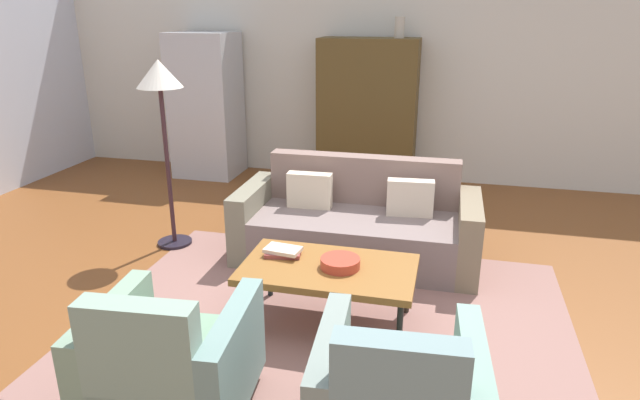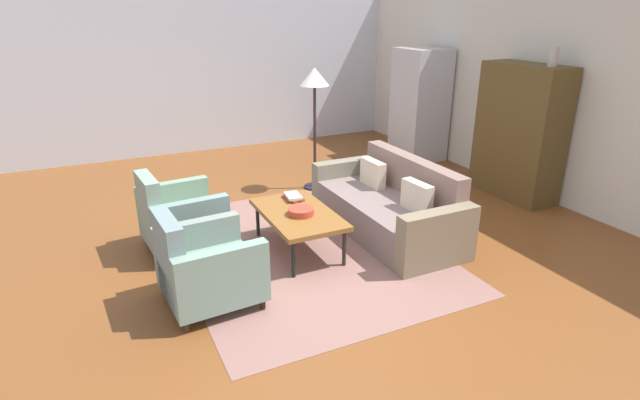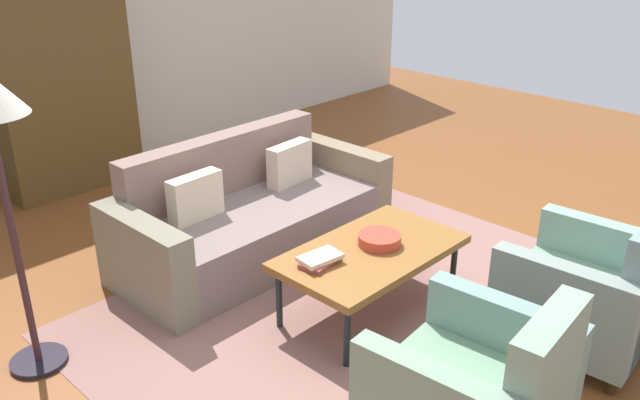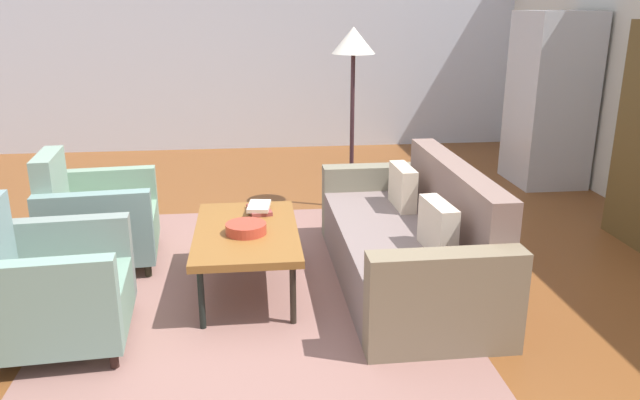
% 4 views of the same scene
% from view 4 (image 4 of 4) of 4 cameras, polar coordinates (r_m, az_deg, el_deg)
% --- Properties ---
extents(ground_plane, '(11.26, 11.26, 0.00)m').
position_cam_4_polar(ground_plane, '(4.30, -5.82, -8.97)').
color(ground_plane, brown).
extents(wall_left, '(0.12, 7.36, 2.80)m').
position_cam_4_polar(wall_left, '(8.56, -6.61, 14.05)').
color(wall_left, silver).
rests_on(wall_left, ground).
extents(area_rug, '(3.40, 2.60, 0.01)m').
position_cam_4_polar(area_rug, '(4.44, -5.96, -8.04)').
color(area_rug, '#8B6159').
rests_on(area_rug, ground).
extents(couch, '(2.11, 0.92, 0.86)m').
position_cam_4_polar(couch, '(4.47, 8.67, -4.00)').
color(couch, slate).
rests_on(couch, ground).
extents(coffee_table, '(1.20, 0.70, 0.45)m').
position_cam_4_polar(coffee_table, '(4.28, -6.80, -3.15)').
color(coffee_table, black).
rests_on(coffee_table, ground).
extents(armchair_left, '(0.87, 0.87, 0.88)m').
position_cam_4_polar(armchair_left, '(5.02, -20.20, -1.82)').
color(armchair_left, '#312C1A').
rests_on(armchair_left, ground).
extents(armchair_right, '(0.85, 0.85, 0.88)m').
position_cam_4_polar(armchair_right, '(3.95, -24.11, -7.59)').
color(armchair_right, '#362919').
rests_on(armchair_right, ground).
extents(fruit_bowl, '(0.27, 0.27, 0.07)m').
position_cam_4_polar(fruit_bowl, '(4.18, -6.83, -2.61)').
color(fruit_bowl, '#B63C2A').
rests_on(fruit_bowl, coffee_table).
extents(book_stack, '(0.28, 0.19, 0.06)m').
position_cam_4_polar(book_stack, '(4.60, -5.64, -0.74)').
color(book_stack, brown).
rests_on(book_stack, coffee_table).
extents(refrigerator, '(0.80, 0.73, 1.85)m').
position_cam_4_polar(refrigerator, '(7.24, 20.37, 8.66)').
color(refrigerator, '#B7BABF').
rests_on(refrigerator, ground).
extents(floor_lamp, '(0.40, 0.40, 1.72)m').
position_cam_4_polar(floor_lamp, '(5.84, 3.05, 12.94)').
color(floor_lamp, black).
rests_on(floor_lamp, ground).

